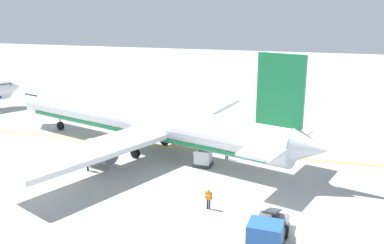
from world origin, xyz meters
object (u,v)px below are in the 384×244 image
(airliner_foreground, at_px, (143,121))
(crew_loader_right, at_px, (227,151))
(crew_marshaller, at_px, (87,161))
(crew_loader_left, at_px, (209,197))
(crew_supervisor, at_px, (193,133))
(service_truck_fuel, at_px, (239,125))
(cargo_container_mid, at_px, (203,158))
(service_truck_baggage, at_px, (267,233))

(airliner_foreground, relative_size, crew_loader_right, 25.27)
(crew_marshaller, relative_size, crew_loader_left, 1.03)
(crew_loader_left, height_order, crew_supervisor, crew_supervisor)
(crew_loader_right, bearing_deg, service_truck_fuel, 0.64)
(crew_loader_right, height_order, crew_supervisor, crew_supervisor)
(cargo_container_mid, distance_m, crew_loader_right, 3.18)
(airliner_foreground, xyz_separation_m, service_truck_fuel, (7.64, -9.52, -1.84))
(crew_supervisor, bearing_deg, service_truck_baggage, -152.61)
(service_truck_fuel, xyz_separation_m, service_truck_baggage, (-24.31, -6.01, -0.36))
(service_truck_baggage, relative_size, crew_loader_left, 3.55)
(service_truck_fuel, bearing_deg, crew_loader_left, -177.44)
(cargo_container_mid, height_order, crew_supervisor, cargo_container_mid)
(crew_marshaller, bearing_deg, cargo_container_mid, -67.20)
(service_truck_fuel, relative_size, service_truck_baggage, 1.11)
(service_truck_fuel, distance_m, crew_loader_left, 19.78)
(service_truck_baggage, relative_size, cargo_container_mid, 3.35)
(service_truck_fuel, distance_m, crew_loader_right, 8.13)
(service_truck_fuel, xyz_separation_m, cargo_container_mid, (-10.57, 1.92, -0.68))
(service_truck_baggage, height_order, crew_loader_left, service_truck_baggage)
(cargo_container_mid, height_order, crew_loader_right, cargo_container_mid)
(airliner_foreground, height_order, crew_loader_right, airliner_foreground)
(service_truck_fuel, bearing_deg, airliner_foreground, 128.74)
(service_truck_fuel, height_order, crew_marshaller, service_truck_fuel)
(airliner_foreground, relative_size, crew_supervisor, 23.15)
(airliner_foreground, bearing_deg, cargo_container_mid, -111.09)
(service_truck_fuel, distance_m, crew_marshaller, 19.62)
(service_truck_baggage, bearing_deg, crew_loader_right, 20.07)
(crew_loader_right, relative_size, crew_supervisor, 0.92)
(crew_loader_left, distance_m, crew_supervisor, 17.62)
(airliner_foreground, height_order, crew_marshaller, airliner_foreground)
(airliner_foreground, height_order, crew_supervisor, airliner_foreground)
(service_truck_fuel, xyz_separation_m, crew_marshaller, (-15.05, 12.57, -0.49))
(service_truck_baggage, height_order, crew_marshaller, service_truck_baggage)
(service_truck_baggage, bearing_deg, service_truck_fuel, 13.89)
(service_truck_fuel, distance_m, cargo_container_mid, 10.77)
(crew_marshaller, relative_size, crew_loader_right, 1.11)
(service_truck_fuel, bearing_deg, cargo_container_mid, 169.73)
(crew_marshaller, height_order, crew_loader_left, crew_marshaller)
(service_truck_baggage, distance_m, crew_loader_left, 6.86)
(service_truck_baggage, bearing_deg, crew_loader_left, 48.38)
(airliner_foreground, bearing_deg, crew_marshaller, 157.65)
(service_truck_baggage, xyz_separation_m, cargo_container_mid, (13.74, 7.93, -0.32))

